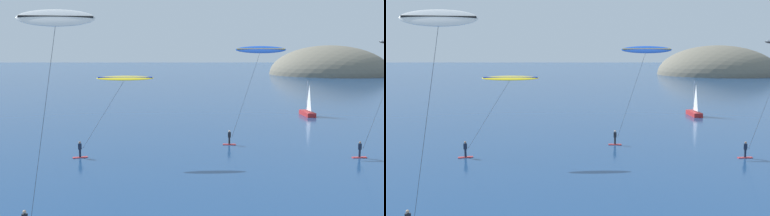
% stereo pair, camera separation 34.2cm
% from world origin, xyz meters
% --- Properties ---
extents(headland_island, '(49.01, 45.30, 22.78)m').
position_xyz_m(headland_island, '(50.87, 172.35, 0.00)').
color(headland_island, slate).
rests_on(headland_island, ground).
extents(sailboat_near, '(1.73, 5.94, 5.70)m').
position_xyz_m(sailboat_near, '(13.92, 59.96, 0.64)').
color(sailboat_near, '#B22323').
rests_on(sailboat_near, ground).
extents(kitesurfer_blue, '(7.08, 1.42, 11.50)m').
position_xyz_m(kitesurfer_blue, '(2.30, 36.22, 10.15)').
color(kitesurfer_blue, red).
rests_on(kitesurfer_blue, ground).
extents(kitesurfer_yellow, '(8.46, 1.61, 8.49)m').
position_xyz_m(kitesurfer_yellow, '(-12.38, 30.21, 7.64)').
color(kitesurfer_yellow, red).
rests_on(kitesurfer_yellow, ground).
extents(kitesurfer_white, '(5.31, 2.18, 13.71)m').
position_xyz_m(kitesurfer_white, '(-13.39, 9.70, 12.07)').
color(kitesurfer_white, '#2D2D33').
rests_on(kitesurfer_white, ground).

